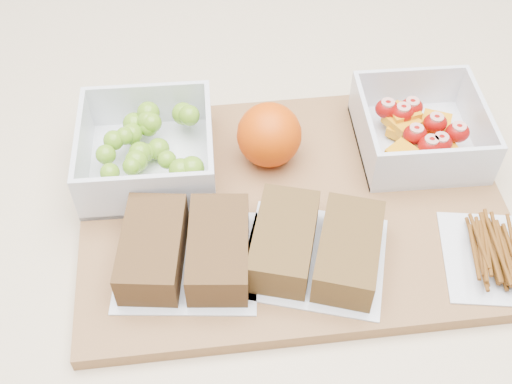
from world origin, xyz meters
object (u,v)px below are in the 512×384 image
orange (269,135)px  sandwich_bag_center (316,246)px  grape_container (150,149)px  cutting_board (293,206)px  fruit_container (419,131)px  pretzel_bag (492,251)px  sandwich_bag_left (186,250)px

orange → sandwich_bag_center: bearing=-77.2°
orange → grape_container: bearing=-179.4°
grape_container → orange: orange is taller
cutting_board → orange: 0.08m
grape_container → fruit_container: bearing=1.3°
sandwich_bag_center → orange: bearing=102.8°
grape_container → pretzel_bag: 0.35m
fruit_container → sandwich_bag_center: (-0.13, -0.14, -0.00)m
grape_container → fruit_container: (0.28, 0.01, -0.00)m
orange → sandwich_bag_center: size_ratio=0.44×
grape_container → fruit_container: size_ratio=1.05×
cutting_board → sandwich_bag_center: (0.01, -0.07, 0.03)m
cutting_board → orange: bearing=105.0°
cutting_board → sandwich_bag_center: 0.08m
fruit_container → orange: size_ratio=1.90×
sandwich_bag_center → cutting_board: bearing=99.2°
grape_container → sandwich_bag_center: 0.20m
cutting_board → sandwich_bag_center: size_ratio=2.73×
fruit_container → pretzel_bag: 0.15m
grape_container → fruit_container: grape_container is taller
grape_container → pretzel_bag: grape_container is taller
sandwich_bag_left → sandwich_bag_center: (0.12, -0.01, -0.00)m
grape_container → sandwich_bag_center: bearing=-40.6°
fruit_container → sandwich_bag_left: bearing=-152.1°
sandwich_bag_left → sandwich_bag_center: bearing=-3.1°
grape_container → sandwich_bag_center: (0.15, -0.13, -0.00)m
grape_container → cutting_board: bearing=-23.0°
cutting_board → grape_container: size_ratio=3.14×
sandwich_bag_left → sandwich_bag_center: 0.12m
cutting_board → grape_container: (-0.14, 0.06, 0.03)m
cutting_board → sandwich_bag_left: bearing=-150.6°
sandwich_bag_center → pretzel_bag: (0.16, -0.01, -0.01)m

